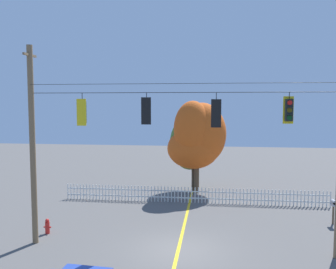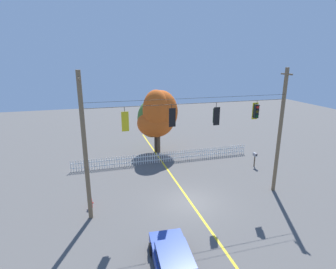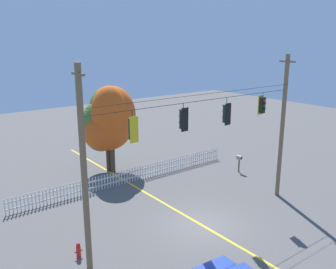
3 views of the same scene
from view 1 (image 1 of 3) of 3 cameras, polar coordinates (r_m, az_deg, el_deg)
ground at (r=17.04m, az=1.64°, el=-17.71°), size 80.00×80.00×0.00m
lane_centerline_stripe at (r=17.04m, az=1.64°, el=-17.70°), size 0.16×36.00×0.01m
signal_support_span at (r=15.84m, az=1.68°, el=-1.87°), size 13.81×1.10×9.19m
traffic_signal_northbound_primary at (r=16.71m, az=-13.35°, el=3.45°), size 0.43×0.38×1.46m
traffic_signal_southbound_primary at (r=15.92m, az=-3.40°, el=3.75°), size 0.43×0.38×1.39m
traffic_signal_eastbound_side at (r=15.66m, az=7.59°, el=3.35°), size 0.43×0.38×1.50m
traffic_signal_northbound_secondary at (r=15.99m, az=18.52°, el=3.69°), size 0.43×0.38×1.33m
white_picket_fence at (r=24.27m, az=4.02°, el=-9.50°), size 17.38×0.06×1.05m
autumn_maple_near_fence at (r=27.19m, az=3.91°, el=-0.73°), size 3.24×2.74×6.52m
autumn_maple_mid at (r=26.56m, az=4.56°, el=-0.46°), size 4.33×3.43×6.76m
fire_hydrant at (r=19.77m, az=-18.48°, el=-13.55°), size 0.38×0.22×0.77m
roadside_mailbox at (r=21.90m, az=24.64°, el=-9.99°), size 0.25×0.44×1.34m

